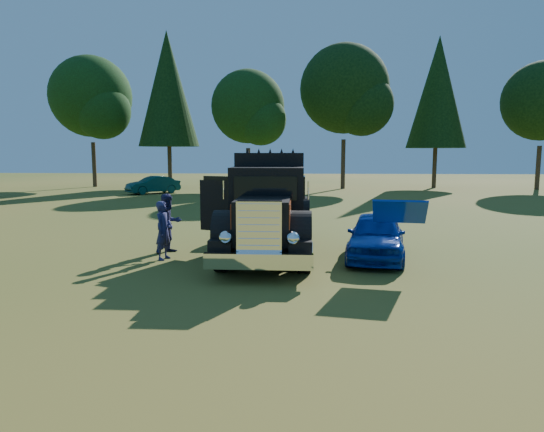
{
  "coord_description": "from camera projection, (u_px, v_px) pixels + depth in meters",
  "views": [
    {
      "loc": [
        0.5,
        -11.39,
        2.99
      ],
      "look_at": [
        -0.29,
        1.61,
        1.3
      ],
      "focal_mm": 32.0,
      "sensor_mm": 36.0,
      "label": 1
    }
  ],
  "objects": [
    {
      "name": "ground",
      "position": [
        280.0,
        278.0,
        11.69
      ],
      "size": [
        120.0,
        120.0,
        0.0
      ],
      "primitive_type": "plane",
      "color": "#325017",
      "rests_on": "ground"
    },
    {
      "name": "treeline",
      "position": [
        242.0,
        91.0,
        37.72
      ],
      "size": [
        72.1,
        24.04,
        13.84
      ],
      "color": "#2D2116",
      "rests_on": "ground"
    },
    {
      "name": "diamond_t_truck",
      "position": [
        268.0,
        212.0,
        14.22
      ],
      "size": [
        3.31,
        7.16,
        3.0
      ],
      "color": "black",
      "rests_on": "ground"
    },
    {
      "name": "hotrod_coupe",
      "position": [
        376.0,
        236.0,
        13.76
      ],
      "size": [
        2.2,
        4.28,
        1.89
      ],
      "color": "#081DB3",
      "rests_on": "ground"
    },
    {
      "name": "spectator_near",
      "position": [
        164.0,
        230.0,
        13.65
      ],
      "size": [
        0.55,
        0.69,
        1.66
      ],
      "primitive_type": "imported",
      "rotation": [
        0.0,
        0.0,
        1.29
      ],
      "color": "#21294D",
      "rests_on": "ground"
    },
    {
      "name": "spectator_far",
      "position": [
        169.0,
        223.0,
        14.58
      ],
      "size": [
        1.08,
        1.1,
        1.79
      ],
      "primitive_type": "imported",
      "rotation": [
        0.0,
        0.0,
        0.87
      ],
      "color": "#1D1E44",
      "rests_on": "ground"
    },
    {
      "name": "distant_teal_car",
      "position": [
        153.0,
        185.0,
        36.1
      ],
      "size": [
        3.82,
        3.64,
        1.29
      ],
      "primitive_type": "imported",
      "rotation": [
        0.0,
        0.0,
        -0.84
      ],
      "color": "#0A323D",
      "rests_on": "ground"
    }
  ]
}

